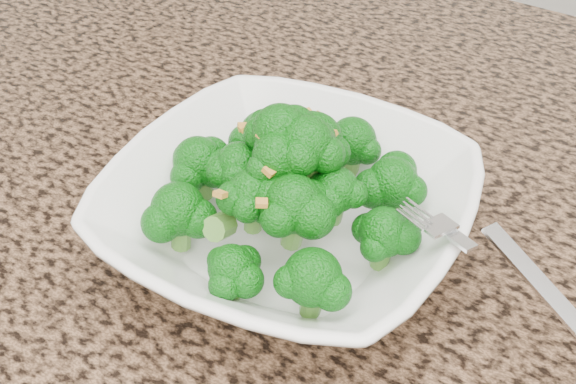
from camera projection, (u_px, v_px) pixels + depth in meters
The scene contains 5 objects.
granite_counter at pixel (437, 365), 0.47m from camera, with size 1.64×1.04×0.03m, color brown.
bowl at pixel (288, 212), 0.52m from camera, with size 0.25×0.25×0.06m, color white.
broccoli_pile at pixel (288, 136), 0.47m from camera, with size 0.22×0.22×0.07m, color #0B650C, non-canonical shape.
garlic_topping at pixel (288, 85), 0.45m from camera, with size 0.13×0.13×0.01m, color gold, non-canonical shape.
fork at pixel (466, 244), 0.44m from camera, with size 0.17×0.03×0.01m, color silver, non-canonical shape.
Camera 1 is at (0.08, 0.01, 1.27)m, focal length 45.00 mm.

